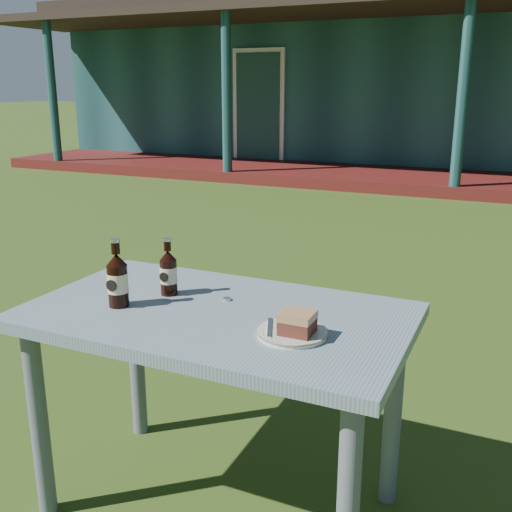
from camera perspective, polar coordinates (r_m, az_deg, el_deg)
The scene contains 9 objects.
ground at distance 3.55m, azimuth 8.83°, elevation -7.50°, with size 80.00×80.00×0.00m, color #334916.
pavilion at distance 12.57m, azimuth 21.53°, elevation 15.85°, with size 15.80×8.30×3.45m.
cafe_table at distance 1.93m, azimuth -3.74°, elevation -8.00°, with size 1.20×0.70×0.72m.
plate at distance 1.71m, azimuth 3.45°, elevation -7.28°, with size 0.20×0.20×0.01m.
cake_slice at distance 1.68m, azimuth 3.96°, elevation -6.34°, with size 0.09×0.09×0.06m.
fork at distance 1.72m, azimuth 1.30°, elevation -6.82°, with size 0.01×0.14×0.00m, color silver.
cola_bottle_near at distance 2.03m, azimuth -8.34°, elevation -1.53°, with size 0.06×0.06×0.20m.
cola_bottle_far at distance 1.95m, azimuth -13.05°, elevation -2.20°, with size 0.07×0.07×0.22m.
bottle_cap at distance 1.97m, azimuth -2.79°, elevation -4.13°, with size 0.03×0.03×0.01m, color silver.
Camera 1 is at (0.84, -3.15, 1.40)m, focal length 42.00 mm.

